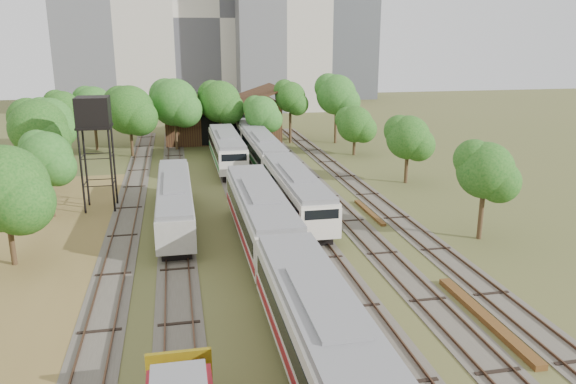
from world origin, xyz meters
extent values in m
plane|color=#475123|center=(0.00, 0.00, 0.00)|extent=(240.00, 240.00, 0.00)
cube|color=brown|center=(-18.00, 8.00, 0.02)|extent=(14.00, 60.00, 0.04)
cube|color=#4C473D|center=(-12.00, 25.00, 0.03)|extent=(2.60, 80.00, 0.06)
cube|color=#472D1E|center=(-12.72, 25.00, 0.12)|extent=(0.08, 80.00, 0.14)
cube|color=#472D1E|center=(-11.28, 25.00, 0.12)|extent=(0.08, 80.00, 0.14)
cube|color=#4C473D|center=(-8.00, 25.00, 0.03)|extent=(2.60, 80.00, 0.06)
cube|color=#472D1E|center=(-8.72, 25.00, 0.12)|extent=(0.08, 80.00, 0.14)
cube|color=#472D1E|center=(-7.28, 25.00, 0.12)|extent=(0.08, 80.00, 0.14)
cube|color=#4C473D|center=(-2.00, 25.00, 0.03)|extent=(2.60, 80.00, 0.06)
cube|color=#472D1E|center=(-2.72, 25.00, 0.12)|extent=(0.08, 80.00, 0.14)
cube|color=#472D1E|center=(-1.28, 25.00, 0.12)|extent=(0.08, 80.00, 0.14)
cube|color=#4C473D|center=(2.00, 25.00, 0.03)|extent=(2.60, 80.00, 0.06)
cube|color=#472D1E|center=(1.28, 25.00, 0.12)|extent=(0.08, 80.00, 0.14)
cube|color=#472D1E|center=(2.72, 25.00, 0.12)|extent=(0.08, 80.00, 0.14)
cube|color=#4C473D|center=(6.00, 25.00, 0.03)|extent=(2.60, 80.00, 0.06)
cube|color=#472D1E|center=(5.28, 25.00, 0.12)|extent=(0.08, 80.00, 0.14)
cube|color=#472D1E|center=(6.72, 25.00, 0.12)|extent=(0.08, 80.00, 0.14)
cube|color=#4C473D|center=(10.00, 25.00, 0.03)|extent=(2.60, 80.00, 0.06)
cube|color=#472D1E|center=(9.28, 25.00, 0.12)|extent=(0.08, 80.00, 0.14)
cube|color=#472D1E|center=(10.72, 25.00, 0.12)|extent=(0.08, 80.00, 0.14)
cube|color=black|center=(-2.00, -3.49, 0.44)|extent=(2.43, 15.64, 0.89)
cube|color=silver|center=(-2.00, -3.49, 2.27)|extent=(3.21, 17.00, 2.77)
cube|color=black|center=(-2.00, -3.49, 2.60)|extent=(3.27, 15.64, 0.94)
cube|color=slate|center=(-2.00, -3.49, 3.85)|extent=(2.95, 16.66, 0.40)
cube|color=maroon|center=(-2.00, -3.49, 1.49)|extent=(3.27, 16.66, 0.50)
cube|color=black|center=(-2.00, 14.01, 0.44)|extent=(2.43, 15.64, 0.89)
cube|color=silver|center=(-2.00, 14.01, 2.27)|extent=(3.21, 17.00, 2.77)
cube|color=black|center=(-2.00, 14.01, 2.60)|extent=(3.27, 15.64, 0.94)
cube|color=slate|center=(-2.00, 14.01, 3.85)|extent=(2.95, 16.66, 0.40)
cube|color=maroon|center=(-2.00, 14.01, 1.49)|extent=(3.27, 16.66, 0.50)
cube|color=black|center=(2.00, 20.50, 0.40)|extent=(2.19, 15.64, 0.80)
cube|color=silver|center=(2.00, 20.50, 2.04)|extent=(2.89, 17.00, 2.49)
cube|color=black|center=(2.00, 20.50, 2.34)|extent=(2.95, 15.64, 0.85)
cube|color=slate|center=(2.00, 20.50, 3.47)|extent=(2.66, 16.66, 0.36)
cube|color=#1A6925|center=(2.00, 20.50, 1.35)|extent=(2.95, 16.66, 0.45)
cube|color=silver|center=(2.00, 12.05, 1.92)|extent=(2.93, 0.25, 2.24)
cube|color=black|center=(2.00, 38.00, 0.40)|extent=(2.19, 15.64, 0.80)
cube|color=silver|center=(2.00, 38.00, 2.04)|extent=(2.89, 17.00, 2.49)
cube|color=black|center=(2.00, 38.00, 2.34)|extent=(2.95, 15.64, 0.85)
cube|color=slate|center=(2.00, 38.00, 3.47)|extent=(2.66, 16.66, 0.36)
cube|color=#1A6925|center=(2.00, 38.00, 1.35)|extent=(2.95, 16.66, 0.45)
cube|color=black|center=(2.00, 55.50, 0.40)|extent=(2.19, 15.64, 0.80)
cube|color=silver|center=(2.00, 55.50, 2.04)|extent=(2.89, 17.00, 2.49)
cube|color=black|center=(2.00, 55.50, 2.34)|extent=(2.95, 15.64, 0.85)
cube|color=slate|center=(2.00, 55.50, 3.47)|extent=(2.66, 16.66, 0.36)
cube|color=#1A6925|center=(2.00, 55.50, 1.35)|extent=(2.95, 16.66, 0.45)
cube|color=black|center=(-2.00, 39.53, 0.42)|extent=(2.29, 14.72, 0.83)
cube|color=silver|center=(-2.00, 39.53, 2.13)|extent=(3.02, 16.00, 2.60)
cube|color=black|center=(-2.00, 39.53, 2.45)|extent=(3.08, 14.72, 0.88)
cube|color=slate|center=(-2.00, 39.53, 3.62)|extent=(2.78, 15.68, 0.37)
cube|color=#1A6925|center=(-2.00, 39.53, 1.41)|extent=(3.08, 15.68, 0.47)
cube|color=silver|center=(-2.00, 31.58, 2.00)|extent=(3.06, 0.25, 2.34)
cube|color=gold|center=(-8.00, -3.51, 1.56)|extent=(2.63, 0.20, 1.75)
cube|color=black|center=(-8.00, 20.19, 0.37)|extent=(2.03, 16.56, 0.74)
cube|color=gray|center=(-8.00, 20.19, 1.89)|extent=(2.67, 18.00, 2.30)
cube|color=black|center=(-8.00, 20.19, 2.16)|extent=(2.73, 16.56, 0.78)
cube|color=slate|center=(-8.00, 20.19, 3.20)|extent=(2.46, 17.64, 0.33)
cylinder|color=black|center=(-15.53, 24.20, 3.57)|extent=(0.18, 0.18, 7.14)
cylinder|color=black|center=(-13.12, 24.20, 3.57)|extent=(0.18, 0.18, 7.14)
cylinder|color=black|center=(-15.53, 26.61, 3.57)|extent=(0.18, 0.18, 7.14)
cylinder|color=black|center=(-13.12, 26.61, 3.57)|extent=(0.18, 0.18, 7.14)
cube|color=black|center=(-14.33, 25.41, 7.24)|extent=(2.81, 2.81, 0.20)
cube|color=black|center=(-14.33, 25.41, 8.54)|extent=(2.68, 2.68, 2.41)
cube|color=brown|center=(8.00, 0.38, 0.16)|extent=(0.64, 9.57, 0.32)
cube|color=brown|center=(8.20, 19.41, 0.11)|extent=(0.43, 6.90, 0.22)
cube|color=#341D13|center=(-1.00, 58.00, 2.75)|extent=(16.00, 11.00, 5.50)
cube|color=#341D13|center=(-5.00, 58.00, 6.10)|extent=(8.45, 11.55, 2.96)
cube|color=#341D13|center=(3.00, 58.00, 6.10)|extent=(8.45, 11.55, 2.96)
cube|color=black|center=(-1.00, 52.55, 2.20)|extent=(6.40, 0.15, 4.12)
cylinder|color=#382616|center=(-18.55, 13.47, 2.06)|extent=(0.36, 0.36, 4.11)
sphere|color=#124512|center=(-18.55, 13.47, 5.24)|extent=(5.59, 5.59, 5.59)
cylinder|color=#382616|center=(-18.05, 23.78, 2.00)|extent=(0.36, 0.36, 4.01)
sphere|color=#124512|center=(-18.05, 23.78, 5.10)|extent=(4.18, 4.18, 4.18)
cylinder|color=#382616|center=(-20.29, 32.02, 2.47)|extent=(0.36, 0.36, 4.93)
sphere|color=#124512|center=(-20.29, 32.02, 6.28)|extent=(5.37, 5.37, 5.37)
cylinder|color=#382616|center=(-21.01, 40.73, 2.22)|extent=(0.36, 0.36, 4.43)
sphere|color=#124512|center=(-21.01, 40.73, 5.64)|extent=(5.14, 5.14, 5.14)
cylinder|color=#382616|center=(-21.53, 51.42, 2.24)|extent=(0.36, 0.36, 4.48)
sphere|color=#124512|center=(-21.53, 51.42, 5.70)|extent=(4.52, 4.52, 4.52)
cylinder|color=#382616|center=(-17.98, 52.93, 2.26)|extent=(0.36, 0.36, 4.52)
sphere|color=#124512|center=(-17.98, 52.93, 5.75)|extent=(5.20, 5.20, 5.20)
cylinder|color=#382616|center=(-13.08, 47.61, 2.29)|extent=(0.36, 0.36, 4.59)
sphere|color=#124512|center=(-13.08, 47.61, 5.84)|extent=(6.00, 6.00, 6.00)
cylinder|color=#382616|center=(-7.59, 50.96, 2.47)|extent=(0.36, 0.36, 4.93)
sphere|color=#124512|center=(-7.59, 50.96, 6.28)|extent=(6.15, 6.15, 6.15)
cylinder|color=#382616|center=(-1.65, 51.47, 2.42)|extent=(0.36, 0.36, 4.84)
sphere|color=#124512|center=(-1.65, 51.47, 6.17)|extent=(5.53, 5.53, 5.53)
cylinder|color=#382616|center=(3.39, 47.72, 1.95)|extent=(0.36, 0.36, 3.89)
sphere|color=#124512|center=(3.39, 47.72, 4.95)|extent=(4.50, 4.50, 4.50)
cylinder|color=#382616|center=(8.20, 52.88, 2.53)|extent=(0.36, 0.36, 5.06)
sphere|color=#124512|center=(8.20, 52.88, 6.44)|extent=(4.24, 4.24, 4.24)
cylinder|color=#382616|center=(14.43, 51.53, 2.66)|extent=(0.36, 0.36, 5.32)
sphere|color=#124512|center=(14.43, 51.53, 6.77)|extent=(5.52, 5.52, 5.52)
cylinder|color=#382616|center=(14.18, 11.95, 2.06)|extent=(0.36, 0.36, 4.13)
sphere|color=#124512|center=(14.18, 11.95, 5.25)|extent=(4.13, 4.13, 4.13)
cylinder|color=#382616|center=(15.36, 28.61, 1.85)|extent=(0.36, 0.36, 3.71)
sphere|color=#124512|center=(15.36, 28.61, 4.72)|extent=(4.44, 4.44, 4.44)
cylinder|color=#382616|center=(14.47, 43.10, 1.54)|extent=(0.36, 0.36, 3.08)
sphere|color=#124512|center=(14.47, 43.10, 3.92)|extent=(4.55, 4.55, 4.55)
cube|color=#BDB3A6|center=(-18.00, 95.00, 21.00)|extent=(22.00, 16.00, 42.00)
cube|color=beige|center=(2.00, 100.00, 18.00)|extent=(20.00, 18.00, 36.00)
cube|color=#464A4F|center=(34.00, 110.00, 14.00)|extent=(12.00, 12.00, 28.00)
camera|label=1|loc=(-7.63, -23.90, 14.62)|focal=35.00mm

